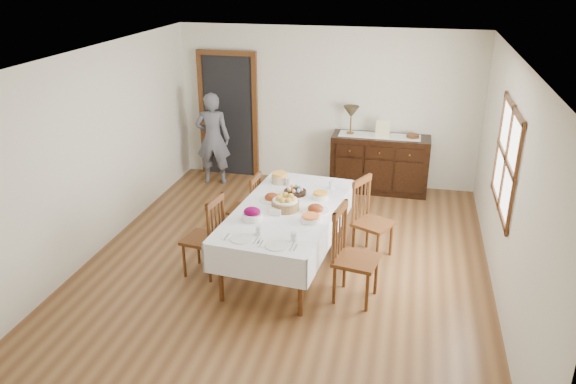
% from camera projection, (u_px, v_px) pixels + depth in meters
% --- Properties ---
extents(ground, '(6.00, 6.00, 0.00)m').
position_uv_depth(ground, '(286.00, 264.00, 7.13)').
color(ground, brown).
extents(room_shell, '(5.02, 6.02, 2.65)m').
position_uv_depth(room_shell, '(282.00, 129.00, 6.90)').
color(room_shell, white).
rests_on(room_shell, ground).
extents(dining_table, '(1.38, 2.40, 0.79)m').
position_uv_depth(dining_table, '(287.00, 215.00, 6.83)').
color(dining_table, white).
rests_on(dining_table, ground).
extents(chair_left_near, '(0.48, 0.48, 1.03)m').
position_uv_depth(chair_left_near, '(206.00, 235.00, 6.72)').
color(chair_left_near, '#4E2911').
rests_on(chair_left_near, ground).
extents(chair_left_far, '(0.42, 0.42, 0.93)m').
position_uv_depth(chair_left_far, '(247.00, 206.00, 7.62)').
color(chair_left_far, '#4E2911').
rests_on(chair_left_far, ground).
extents(chair_right_near, '(0.54, 0.54, 1.11)m').
position_uv_depth(chair_right_near, '(352.00, 254.00, 6.21)').
color(chair_right_near, '#4E2911').
rests_on(chair_right_near, ground).
extents(chair_right_far, '(0.58, 0.58, 1.05)m').
position_uv_depth(chair_right_far, '(370.00, 218.00, 7.14)').
color(chair_right_far, '#4E2911').
rests_on(chair_right_far, ground).
extents(sideboard, '(1.57, 0.57, 0.94)m').
position_uv_depth(sideboard, '(379.00, 164.00, 9.20)').
color(sideboard, black).
rests_on(sideboard, ground).
extents(person, '(0.57, 0.42, 1.68)m').
position_uv_depth(person, '(213.00, 136.00, 9.40)').
color(person, '#53555F').
rests_on(person, ground).
extents(bread_basket, '(0.33, 0.33, 0.19)m').
position_uv_depth(bread_basket, '(285.00, 203.00, 6.72)').
color(bread_basket, brown).
rests_on(bread_basket, dining_table).
extents(egg_basket, '(0.29, 0.29, 0.10)m').
position_uv_depth(egg_basket, '(295.00, 191.00, 7.18)').
color(egg_basket, black).
rests_on(egg_basket, dining_table).
extents(ham_platter_a, '(0.30, 0.30, 0.11)m').
position_uv_depth(ham_platter_a, '(272.00, 198.00, 7.00)').
color(ham_platter_a, white).
rests_on(ham_platter_a, dining_table).
extents(ham_platter_b, '(0.33, 0.33, 0.11)m').
position_uv_depth(ham_platter_b, '(316.00, 209.00, 6.69)').
color(ham_platter_b, white).
rests_on(ham_platter_b, dining_table).
extents(beet_bowl, '(0.24, 0.24, 0.15)m').
position_uv_depth(beet_bowl, '(252.00, 214.00, 6.47)').
color(beet_bowl, white).
rests_on(beet_bowl, dining_table).
extents(carrot_bowl, '(0.21, 0.21, 0.09)m').
position_uv_depth(carrot_bowl, '(320.00, 195.00, 7.04)').
color(carrot_bowl, white).
rests_on(carrot_bowl, dining_table).
extents(pineapple_bowl, '(0.22, 0.22, 0.14)m').
position_uv_depth(pineapple_bowl, '(280.00, 178.00, 7.53)').
color(pineapple_bowl, tan).
rests_on(pineapple_bowl, dining_table).
extents(casserole_dish, '(0.23, 0.23, 0.08)m').
position_uv_depth(casserole_dish, '(311.00, 218.00, 6.44)').
color(casserole_dish, white).
rests_on(casserole_dish, dining_table).
extents(butter_dish, '(0.15, 0.10, 0.07)m').
position_uv_depth(butter_dish, '(275.00, 212.00, 6.61)').
color(butter_dish, white).
rests_on(butter_dish, dining_table).
extents(setting_left, '(0.43, 0.31, 0.10)m').
position_uv_depth(setting_left, '(247.00, 236.00, 6.07)').
color(setting_left, white).
rests_on(setting_left, dining_table).
extents(setting_right, '(0.43, 0.31, 0.10)m').
position_uv_depth(setting_right, '(282.00, 242.00, 5.92)').
color(setting_right, white).
rests_on(setting_right, dining_table).
extents(glass_far_a, '(0.06, 0.06, 0.11)m').
position_uv_depth(glass_far_a, '(289.00, 182.00, 7.43)').
color(glass_far_a, silver).
rests_on(glass_far_a, dining_table).
extents(glass_far_b, '(0.06, 0.06, 0.11)m').
position_uv_depth(glass_far_b, '(331.00, 185.00, 7.34)').
color(glass_far_b, silver).
rests_on(glass_far_b, dining_table).
extents(runner, '(1.30, 0.35, 0.01)m').
position_uv_depth(runner, '(380.00, 136.00, 9.03)').
color(runner, white).
rests_on(runner, sideboard).
extents(table_lamp, '(0.26, 0.26, 0.46)m').
position_uv_depth(table_lamp, '(351.00, 113.00, 9.00)').
color(table_lamp, brown).
rests_on(table_lamp, sideboard).
extents(picture_frame, '(0.22, 0.08, 0.28)m').
position_uv_depth(picture_frame, '(383.00, 129.00, 8.88)').
color(picture_frame, beige).
rests_on(picture_frame, sideboard).
extents(deco_bowl, '(0.20, 0.20, 0.06)m').
position_uv_depth(deco_bowl, '(413.00, 136.00, 8.92)').
color(deco_bowl, '#4E2911').
rests_on(deco_bowl, sideboard).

